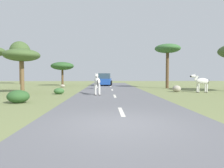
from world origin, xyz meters
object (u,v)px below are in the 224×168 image
(rock_4, at_px, (63,86))
(rock_0, at_px, (177,89))
(car_0, at_px, (105,80))
(tree_7, at_px, (62,66))
(zebra_1, at_px, (97,82))
(zebra_2, at_px, (201,81))
(tree_0, at_px, (22,56))
(zebra_0, at_px, (98,81))
(tree_5, at_px, (20,51))
(bush_0, at_px, (18,96))
(tree_3, at_px, (168,50))
(bush_1, at_px, (59,91))

(rock_4, bearing_deg, rock_0, -30.78)
(car_0, height_order, tree_7, tree_7)
(zebra_1, relative_size, zebra_2, 1.01)
(tree_0, bearing_deg, rock_4, 78.60)
(zebra_0, distance_m, zebra_1, 6.35)
(rock_0, bearing_deg, tree_5, 141.62)
(bush_0, relative_size, rock_0, 1.58)
(zebra_2, bearing_deg, tree_7, 50.60)
(tree_0, bearing_deg, bush_0, -69.53)
(tree_3, xyz_separation_m, tree_5, (-21.81, 11.76, 1.10))
(tree_5, height_order, bush_1, tree_5)
(car_0, relative_size, bush_1, 5.33)
(tree_7, distance_m, rock_0, 16.96)
(bush_0, bearing_deg, rock_4, 92.31)
(zebra_2, relative_size, tree_5, 0.24)
(bush_1, bearing_deg, tree_3, 31.72)
(zebra_2, height_order, tree_5, tree_5)
(zebra_2, bearing_deg, zebra_0, 64.76)
(rock_4, bearing_deg, tree_7, 102.20)
(tree_3, distance_m, rock_4, 13.44)
(zebra_1, relative_size, bush_0, 1.48)
(zebra_1, bearing_deg, zebra_0, 86.19)
(zebra_0, height_order, tree_5, tree_5)
(tree_0, distance_m, tree_7, 11.94)
(rock_0, distance_m, rock_4, 13.84)
(zebra_0, relative_size, zebra_1, 0.84)
(bush_1, bearing_deg, car_0, 74.06)
(tree_7, bearing_deg, bush_0, -85.52)
(zebra_0, xyz_separation_m, rock_4, (-4.54, 3.59, -0.70))
(tree_3, distance_m, rock_0, 6.54)
(zebra_1, distance_m, bush_0, 5.83)
(tree_0, bearing_deg, tree_5, 113.27)
(car_0, bearing_deg, tree_5, 161.97)
(zebra_1, relative_size, tree_5, 0.24)
(zebra_1, bearing_deg, rock_0, 16.01)
(tree_5, distance_m, tree_7, 10.60)
(tree_3, xyz_separation_m, rock_4, (-12.56, 2.10, -4.29))
(tree_7, xyz_separation_m, rock_4, (0.83, -3.84, -2.62))
(car_0, relative_size, tree_0, 1.19)
(bush_1, bearing_deg, zebra_2, 5.15)
(tree_0, height_order, bush_0, tree_0)
(car_0, distance_m, tree_0, 13.97)
(tree_3, distance_m, tree_7, 14.74)
(car_0, bearing_deg, zebra_0, -91.72)
(tree_0, distance_m, bush_0, 6.85)
(zebra_1, xyz_separation_m, tree_5, (-14.01, 19.59, 4.53))
(bush_1, height_order, rock_4, bush_1)
(zebra_0, distance_m, zebra_2, 10.17)
(tree_7, xyz_separation_m, rock_0, (12.72, -10.92, -2.51))
(bush_0, relative_size, bush_1, 1.44)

